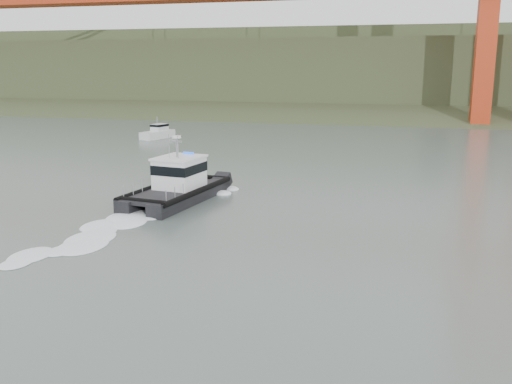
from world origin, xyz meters
TOP-DOWN VIEW (x-y plane):
  - ground at (0.00, 0.00)m, footprint 400.00×400.00m
  - headlands at (0.00, 125.50)m, footprint 500.00×105.36m
  - patrol_boat at (-9.36, 13.51)m, footprint 5.09×10.65m
  - motorboat at (-26.31, 47.27)m, footprint 3.20×5.81m

SIDE VIEW (x-z plane):
  - ground at x=0.00m, z-range 0.00..0.00m
  - motorboat at x=-26.31m, z-range -0.76..2.28m
  - patrol_boat at x=-9.36m, z-range -1.24..3.73m
  - headlands at x=0.00m, z-range -6.52..20.61m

